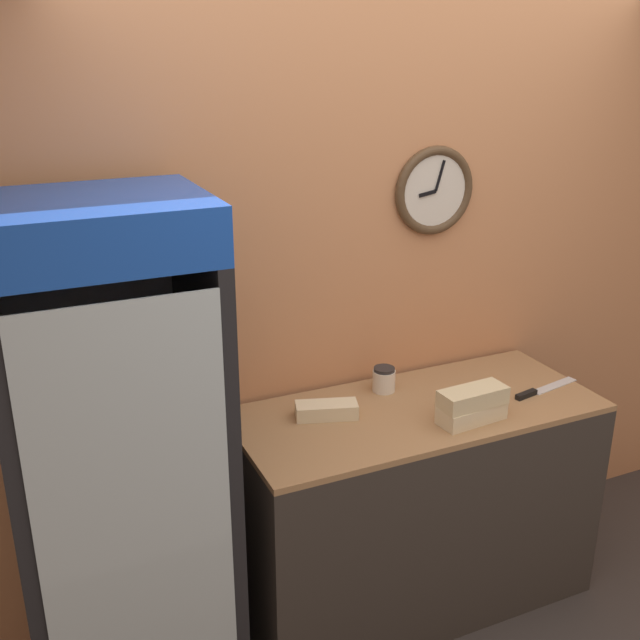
{
  "coord_description": "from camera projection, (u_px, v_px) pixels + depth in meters",
  "views": [
    {
      "loc": [
        -1.48,
        -1.44,
        2.31
      ],
      "look_at": [
        -0.39,
        0.96,
        1.33
      ],
      "focal_mm": 42.0,
      "sensor_mm": 36.0,
      "label": 1
    }
  ],
  "objects": [
    {
      "name": "sandwich_stack_bottom",
      "position": [
        472.0,
        413.0,
        2.9
      ],
      "size": [
        0.28,
        0.14,
        0.07
      ],
      "color": "beige",
      "rests_on": "prep_counter"
    },
    {
      "name": "condiment_jar",
      "position": [
        384.0,
        379.0,
        3.15
      ],
      "size": [
        0.1,
        0.1,
        0.1
      ],
      "color": "silver",
      "rests_on": "prep_counter"
    },
    {
      "name": "prep_counter",
      "position": [
        413.0,
        504.0,
        3.18
      ],
      "size": [
        1.49,
        0.64,
        0.93
      ],
      "color": "#332D28",
      "rests_on": "ground_plane"
    },
    {
      "name": "chefs_knife",
      "position": [
        538.0,
        391.0,
        3.15
      ],
      "size": [
        0.36,
        0.1,
        0.02
      ],
      "color": "silver",
      "rests_on": "prep_counter"
    },
    {
      "name": "sandwich_flat_left",
      "position": [
        327.0,
        410.0,
        2.93
      ],
      "size": [
        0.26,
        0.17,
        0.06
      ],
      "color": "beige",
      "rests_on": "prep_counter"
    },
    {
      "name": "sandwich_stack_middle",
      "position": [
        473.0,
        397.0,
        2.88
      ],
      "size": [
        0.28,
        0.13,
        0.07
      ],
      "color": "beige",
      "rests_on": "sandwich_stack_bottom"
    },
    {
      "name": "beverage_cooler",
      "position": [
        113.0,
        443.0,
        2.55
      ],
      "size": [
        0.69,
        0.66,
        1.88
      ],
      "color": "black",
      "rests_on": "ground_plane"
    },
    {
      "name": "wall_back",
      "position": [
        378.0,
        281.0,
        3.19
      ],
      "size": [
        5.2,
        0.09,
        2.7
      ],
      "color": "tan",
      "rests_on": "ground_plane"
    }
  ]
}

